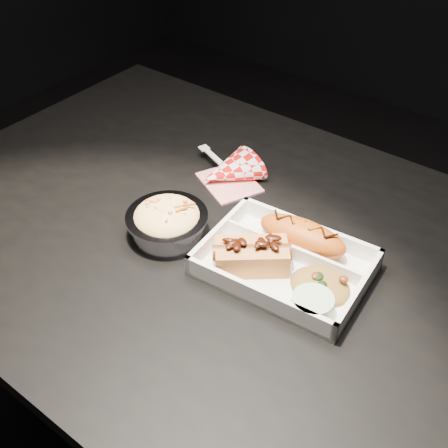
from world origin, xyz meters
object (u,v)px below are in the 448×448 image
(foil_coleslaw_cup, at_px, (167,220))
(napkin_fork, at_px, (228,172))
(dining_table, at_px, (229,275))
(hotdog, at_px, (252,254))
(food_tray, at_px, (285,266))
(fried_pastry, at_px, (302,235))

(foil_coleslaw_cup, relative_size, napkin_fork, 0.78)
(dining_table, xyz_separation_m, hotdog, (0.07, -0.04, 0.12))
(foil_coleslaw_cup, bearing_deg, napkin_fork, 94.90)
(food_tray, height_order, hotdog, hotdog)
(hotdog, relative_size, napkin_fork, 0.70)
(foil_coleslaw_cup, distance_m, napkin_fork, 0.19)
(fried_pastry, height_order, hotdog, hotdog)
(food_tray, xyz_separation_m, napkin_fork, (-0.22, 0.14, 0.01))
(fried_pastry, bearing_deg, napkin_fork, 157.64)
(fried_pastry, distance_m, hotdog, 0.09)
(dining_table, distance_m, napkin_fork, 0.20)
(food_tray, relative_size, hotdog, 2.15)
(food_tray, bearing_deg, fried_pastry, 90.00)
(food_tray, xyz_separation_m, hotdog, (-0.04, -0.03, 0.02))
(hotdog, distance_m, napkin_fork, 0.25)
(hotdog, height_order, napkin_fork, napkin_fork)
(food_tray, bearing_deg, foil_coleslaw_cup, -171.93)
(fried_pastry, bearing_deg, dining_table, -158.42)
(food_tray, distance_m, napkin_fork, 0.26)
(fried_pastry, height_order, foil_coleslaw_cup, foil_coleslaw_cup)
(dining_table, relative_size, foil_coleslaw_cup, 8.85)
(fried_pastry, bearing_deg, hotdog, -113.93)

